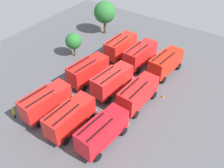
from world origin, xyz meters
TOP-DOWN VIEW (x-y plane):
  - ground_plane at (0.00, 0.00)m, footprint 54.47×54.47m
  - fire_truck_0 at (-8.55, -4.53)m, footprint 7.38×3.24m
  - fire_truck_1 at (-0.35, -4.62)m, footprint 7.31×3.04m
  - fire_truck_2 at (8.72, -4.55)m, footprint 7.41×3.35m
  - fire_truck_3 at (-9.02, 0.15)m, footprint 7.27×2.93m
  - fire_truck_4 at (-0.03, -0.04)m, footprint 7.41×3.34m
  - fire_truck_5 at (8.58, 0.10)m, footprint 7.34×3.14m
  - fire_truck_6 at (-8.80, 4.65)m, footprint 7.41×3.35m
  - fire_truck_7 at (-0.06, 4.51)m, footprint 7.41×3.35m
  - fire_truck_8 at (9.03, 4.36)m, footprint 7.27×2.92m
  - firefighter_0 at (-4.93, -2.62)m, footprint 0.47×0.46m
  - firefighter_1 at (-0.17, -2.51)m, footprint 0.27×0.43m
  - firefighter_2 at (0.15, 7.94)m, footprint 0.46×0.47m
  - firefighter_3 at (-11.99, 7.69)m, footprint 0.45×0.48m
  - tree_0 at (4.35, 11.29)m, footprint 2.88×2.88m
  - tree_1 at (14.64, 11.91)m, footprint 4.37×4.37m
  - traffic_cone_0 at (-4.84, 7.47)m, footprint 0.39×0.39m
  - traffic_cone_1 at (3.15, -7.02)m, footprint 0.40×0.40m
  - traffic_cone_2 at (4.07, -1.24)m, footprint 0.51×0.51m

SIDE VIEW (x-z plane):
  - ground_plane at x=0.00m, z-range 0.00..0.00m
  - traffic_cone_0 at x=-4.84m, z-range 0.00..0.55m
  - traffic_cone_1 at x=3.15m, z-range 0.00..0.57m
  - traffic_cone_2 at x=4.07m, z-range 0.00..0.73m
  - firefighter_3 at x=-11.99m, z-range 0.09..1.69m
  - firefighter_1 at x=-0.17m, z-range 0.09..1.72m
  - firefighter_2 at x=0.15m, z-range 0.10..1.76m
  - firefighter_0 at x=-4.93m, z-range 0.11..1.83m
  - fire_truck_0 at x=-8.55m, z-range 0.21..4.09m
  - fire_truck_1 at x=-0.35m, z-range 0.21..4.09m
  - fire_truck_2 at x=8.72m, z-range 0.21..4.09m
  - fire_truck_3 at x=-9.02m, z-range 0.21..4.09m
  - fire_truck_4 at x=-0.03m, z-range 0.21..4.09m
  - fire_truck_5 at x=8.58m, z-range 0.21..4.09m
  - fire_truck_6 at x=-8.80m, z-range 0.21..4.09m
  - fire_truck_7 at x=-0.06m, z-range 0.21..4.09m
  - fire_truck_8 at x=9.03m, z-range 0.21..4.09m
  - tree_0 at x=4.35m, z-range 0.77..5.23m
  - tree_1 at x=14.64m, z-range 1.17..7.94m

